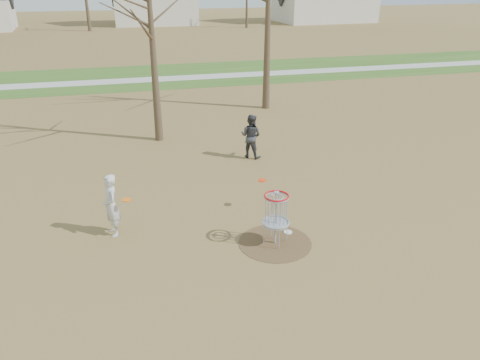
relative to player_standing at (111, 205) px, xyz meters
name	(u,v)px	position (x,y,z in m)	size (l,w,h in m)	color
ground	(275,243)	(3.80, -1.43, -0.81)	(160.00, 160.00, 0.00)	brown
green_band	(172,75)	(3.80, 19.57, -0.80)	(160.00, 8.00, 0.01)	#2D5119
footpath	(174,78)	(3.80, 18.57, -0.79)	(160.00, 1.50, 0.01)	#9E9E99
dirt_circle	(275,243)	(3.80, -1.43, -0.80)	(1.80, 1.80, 0.01)	#47331E
player_standing	(111,205)	(0.00, 0.00, 0.00)	(0.59, 0.39, 1.61)	beige
player_throwing	(251,136)	(4.80, 4.35, -0.02)	(0.76, 0.59, 1.57)	#323337
disc_grounded	(288,232)	(4.28, -1.05, -0.79)	(0.22, 0.22, 0.02)	silver
discs_in_play	(202,189)	(2.29, 0.11, 0.13)	(3.84, 0.84, 0.18)	#FE320D
disc_golf_basket	(276,210)	(3.80, -1.43, 0.11)	(0.64, 0.64, 1.35)	#9EA3AD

